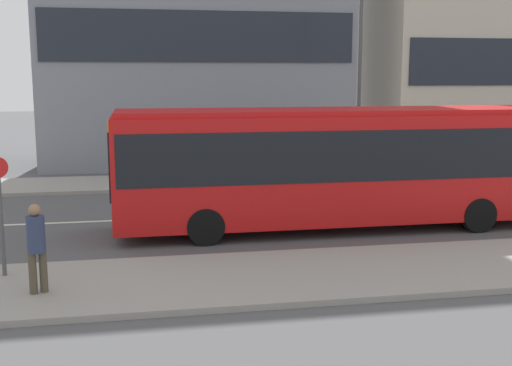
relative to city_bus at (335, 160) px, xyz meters
name	(u,v)px	position (x,y,z in m)	size (l,w,h in m)	color
ground_plane	(199,217)	(-3.58, 2.05, -1.92)	(120.00, 120.00, 0.00)	#4F4F51
sidewalk_near	(229,279)	(-3.58, -4.20, -1.86)	(44.00, 3.50, 0.13)	gray
sidewalk_far	(184,182)	(-3.58, 8.30, -1.86)	(44.00, 3.50, 0.13)	gray
lane_centerline	(199,217)	(-3.58, 2.05, -1.92)	(41.80, 0.16, 0.01)	silver
city_bus	(335,160)	(0.00, 0.00, 0.00)	(12.14, 2.64, 3.35)	red
parked_car_0	(502,170)	(8.56, 5.58, -1.32)	(4.19, 1.90, 1.25)	silver
pedestrian_near_stop	(36,243)	(-7.32, -4.56, -0.80)	(0.34, 0.34, 1.74)	#4C4233
bus_stop_sign	(0,205)	(-8.18, -3.29, -0.30)	(0.44, 0.12, 2.56)	#4C4C51
street_lamp	(360,66)	(3.21, 7.16, 2.68)	(0.36, 0.36, 7.40)	#4C4C51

